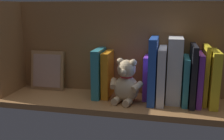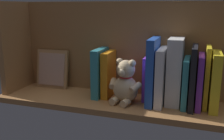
% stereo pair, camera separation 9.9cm
% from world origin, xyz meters
% --- Properties ---
extents(ground_plane, '(0.90, 0.25, 0.02)m').
position_xyz_m(ground_plane, '(0.00, 0.00, -0.01)').
color(ground_plane, '#9E6B3D').
extents(shelf_back_panel, '(0.90, 0.02, 0.37)m').
position_xyz_m(shelf_back_panel, '(0.00, -0.10, 0.18)').
color(shelf_back_panel, '#956337').
rests_on(shelf_back_panel, ground_plane).
extents(shelf_side_divider, '(0.02, 0.19, 0.37)m').
position_xyz_m(shelf_side_divider, '(0.43, 0.00, 0.18)').
color(shelf_side_divider, '#9E6B3D').
rests_on(shelf_side_divider, ground_plane).
extents(book_0, '(0.03, 0.14, 0.20)m').
position_xyz_m(book_0, '(-0.37, -0.02, 0.10)').
color(book_0, yellow).
rests_on(book_0, ground_plane).
extents(book_1, '(0.01, 0.11, 0.22)m').
position_xyz_m(book_1, '(-0.34, -0.03, 0.11)').
color(book_1, yellow).
rests_on(book_1, ground_plane).
extents(book_2, '(0.02, 0.14, 0.19)m').
position_xyz_m(book_2, '(-0.32, -0.02, 0.09)').
color(book_2, purple).
rests_on(book_2, ground_plane).
extents(book_3, '(0.02, 0.15, 0.22)m').
position_xyz_m(book_3, '(-0.29, -0.01, 0.11)').
color(book_3, black).
rests_on(book_3, ground_plane).
extents(book_4, '(0.02, 0.14, 0.17)m').
position_xyz_m(book_4, '(-0.27, -0.02, 0.09)').
color(book_4, teal).
rests_on(book_4, ground_plane).
extents(dictionary_thick_white, '(0.05, 0.12, 0.24)m').
position_xyz_m(dictionary_thick_white, '(-0.23, -0.03, 0.12)').
color(dictionary_thick_white, silver).
rests_on(dictionary_thick_white, ground_plane).
extents(book_5, '(0.03, 0.15, 0.21)m').
position_xyz_m(book_5, '(-0.18, -0.01, 0.10)').
color(book_5, silver).
rests_on(book_5, ground_plane).
extents(book_6, '(0.03, 0.15, 0.24)m').
position_xyz_m(book_6, '(-0.15, -0.01, 0.12)').
color(book_6, blue).
rests_on(book_6, ground_plane).
extents(book_7, '(0.02, 0.10, 0.17)m').
position_xyz_m(book_7, '(-0.13, -0.04, 0.08)').
color(book_7, purple).
rests_on(book_7, ground_plane).
extents(teddy_bear, '(0.13, 0.12, 0.16)m').
position_xyz_m(teddy_bear, '(-0.06, 0.02, 0.07)').
color(teddy_bear, '#D1B284').
rests_on(teddy_bear, ground_plane).
extents(book_8, '(0.03, 0.11, 0.18)m').
position_xyz_m(book_8, '(0.03, -0.03, 0.09)').
color(book_8, orange).
rests_on(book_8, ground_plane).
extents(book_9, '(0.03, 0.13, 0.19)m').
position_xyz_m(book_9, '(0.06, -0.03, 0.09)').
color(book_9, teal).
rests_on(book_9, ground_plane).
extents(picture_frame_leaning, '(0.15, 0.04, 0.17)m').
position_xyz_m(picture_frame_leaning, '(0.30, -0.07, 0.08)').
color(picture_frame_leaning, '#A87A4C').
rests_on(picture_frame_leaning, ground_plane).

